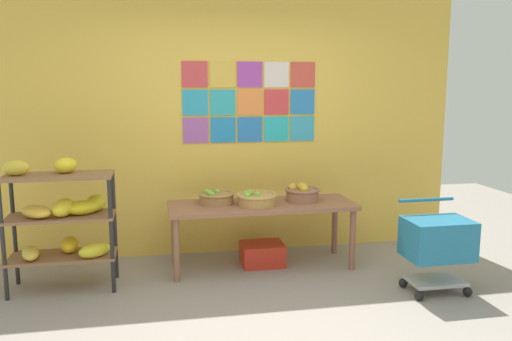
# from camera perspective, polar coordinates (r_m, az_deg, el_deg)

# --- Properties ---
(ground) EXTENTS (9.73, 9.73, 0.00)m
(ground) POSITION_cam_1_polar(r_m,az_deg,el_deg) (3.98, 1.49, -16.95)
(ground) COLOR gray
(back_wall_with_art) EXTENTS (4.80, 0.07, 2.84)m
(back_wall_with_art) POSITION_cam_1_polar(r_m,az_deg,el_deg) (5.45, -2.71, 5.77)
(back_wall_with_art) COLOR gold
(back_wall_with_art) RESTS_ON ground
(banana_shelf_unit) EXTENTS (0.90, 0.49, 1.14)m
(banana_shelf_unit) POSITION_cam_1_polar(r_m,az_deg,el_deg) (4.80, -20.23, -4.62)
(banana_shelf_unit) COLOR #272627
(banana_shelf_unit) RESTS_ON ground
(display_table) EXTENTS (1.79, 0.63, 0.63)m
(display_table) POSITION_cam_1_polar(r_m,az_deg,el_deg) (5.07, 0.63, -4.37)
(display_table) COLOR #945F45
(display_table) RESTS_ON ground
(fruit_basket_centre) EXTENTS (0.35, 0.35, 0.18)m
(fruit_basket_centre) POSITION_cam_1_polar(r_m,az_deg,el_deg) (5.17, 5.05, -2.45)
(fruit_basket_centre) COLOR #946749
(fruit_basket_centre) RESTS_ON display_table
(fruit_basket_right) EXTENTS (0.39, 0.39, 0.14)m
(fruit_basket_right) POSITION_cam_1_polar(r_m,az_deg,el_deg) (4.97, 0.07, -3.06)
(fruit_basket_right) COLOR #B68A49
(fruit_basket_right) RESTS_ON display_table
(fruit_basket_left) EXTENTS (0.35, 0.35, 0.13)m
(fruit_basket_left) POSITION_cam_1_polar(r_m,az_deg,el_deg) (5.06, -4.36, -2.91)
(fruit_basket_left) COLOR #A27744
(fruit_basket_left) RESTS_ON display_table
(produce_crate_under_table) EXTENTS (0.41, 0.34, 0.22)m
(produce_crate_under_table) POSITION_cam_1_polar(r_m,az_deg,el_deg) (5.24, 0.69, -9.05)
(produce_crate_under_table) COLOR red
(produce_crate_under_table) RESTS_ON ground
(shopping_cart) EXTENTS (0.54, 0.43, 0.78)m
(shopping_cart) POSITION_cam_1_polar(r_m,az_deg,el_deg) (4.74, 19.10, -7.36)
(shopping_cart) COLOR black
(shopping_cart) RESTS_ON ground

